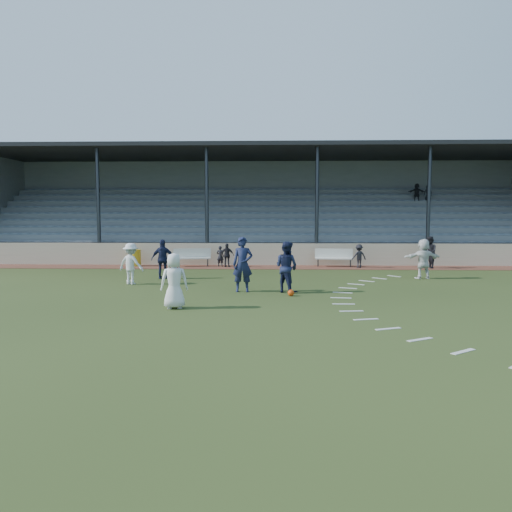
{
  "coord_description": "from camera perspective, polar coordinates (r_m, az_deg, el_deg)",
  "views": [
    {
      "loc": [
        0.61,
        -15.61,
        2.89
      ],
      "look_at": [
        0.0,
        2.5,
        1.3
      ],
      "focal_mm": 35.0,
      "sensor_mm": 36.0,
      "label": 1
    }
  ],
  "objects": [
    {
      "name": "sub_right",
      "position": [
        26.46,
        11.68,
        0.0
      ],
      "size": [
        0.88,
        0.64,
        1.22
      ],
      "primitive_type": "imported",
      "rotation": [
        0.0,
        0.0,
        3.41
      ],
      "color": "black",
      "rests_on": "cinder_track"
    },
    {
      "name": "ground",
      "position": [
        15.89,
        -0.3,
        -5.46
      ],
      "size": [
        90.0,
        90.0,
        0.0
      ],
      "primitive_type": "plane",
      "color": "#2A3917",
      "rests_on": "ground"
    },
    {
      "name": "player_white_wing",
      "position": [
        20.64,
        -14.1,
        -0.86
      ],
      "size": [
        1.21,
        0.9,
        1.66
      ],
      "primitive_type": "imported",
      "rotation": [
        0.0,
        0.0,
        2.84
      ],
      "color": "silver",
      "rests_on": "ground"
    },
    {
      "name": "bench_left",
      "position": [
        26.83,
        -7.33,
        0.04
      ],
      "size": [
        2.04,
        0.85,
        0.95
      ],
      "rotation": [
        0.0,
        0.0,
        0.2
      ],
      "color": "silver",
      "rests_on": "cinder_track"
    },
    {
      "name": "official",
      "position": [
        27.18,
        19.23,
        0.41
      ],
      "size": [
        0.69,
        0.85,
        1.65
      ],
      "primitive_type": "imported",
      "rotation": [
        0.0,
        0.0,
        4.79
      ],
      "color": "black",
      "rests_on": "cinder_track"
    },
    {
      "name": "grandstand",
      "position": [
        31.89,
        0.84,
        3.77
      ],
      "size": [
        34.6,
        9.0,
        6.61
      ],
      "color": "gray",
      "rests_on": "ground"
    },
    {
      "name": "penalty_arc",
      "position": [
        16.26,
        14.43,
        -5.36
      ],
      "size": [
        3.89,
        14.63,
        0.01
      ],
      "color": "silver",
      "rests_on": "ground"
    },
    {
      "name": "sub_left_near",
      "position": [
        26.57,
        -4.11,
        -0.02
      ],
      "size": [
        0.45,
        0.34,
        1.09
      ],
      "primitive_type": "imported",
      "rotation": [
        0.0,
        0.0,
        2.92
      ],
      "color": "black",
      "rests_on": "cinder_track"
    },
    {
      "name": "player_navy_lead",
      "position": [
        18.12,
        -1.53,
        -0.97
      ],
      "size": [
        0.74,
        0.5,
        2.0
      ],
      "primitive_type": "imported",
      "rotation": [
        0.0,
        0.0,
        0.02
      ],
      "color": "#151B3A",
      "rests_on": "ground"
    },
    {
      "name": "retaining_wall",
      "position": [
        27.26,
        0.64,
        0.19
      ],
      "size": [
        34.0,
        0.18,
        1.2
      ],
      "primitive_type": "cube",
      "color": "#C6B598",
      "rests_on": "ground"
    },
    {
      "name": "sub_left_far",
      "position": [
        26.29,
        -3.31,
        0.09
      ],
      "size": [
        0.74,
        0.34,
        1.24
      ],
      "primitive_type": "imported",
      "rotation": [
        0.0,
        0.0,
        3.08
      ],
      "color": "black",
      "rests_on": "cinder_track"
    },
    {
      "name": "football",
      "position": [
        17.33,
        4.01,
        -4.22
      ],
      "size": [
        0.22,
        0.22,
        0.22
      ],
      "primitive_type": "sphere",
      "color": "#D0400C",
      "rests_on": "ground"
    },
    {
      "name": "trash_bin",
      "position": [
        27.52,
        -13.59,
        -0.2
      ],
      "size": [
        0.55,
        0.55,
        0.88
      ],
      "primitive_type": "cylinder",
      "color": "gold",
      "rests_on": "cinder_track"
    },
    {
      "name": "player_navy_mid",
      "position": [
        18.02,
        3.5,
        -1.26
      ],
      "size": [
        1.14,
        1.11,
        1.85
      ],
      "primitive_type": "imported",
      "rotation": [
        0.0,
        0.0,
        2.47
      ],
      "color": "#151B3A",
      "rests_on": "ground"
    },
    {
      "name": "player_white_lead",
      "position": [
        15.17,
        -9.34,
        -2.82
      ],
      "size": [
        0.91,
        0.7,
        1.68
      ],
      "primitive_type": "imported",
      "rotation": [
        0.0,
        0.0,
        3.36
      ],
      "color": "silver",
      "rests_on": "ground"
    },
    {
      "name": "bench_right",
      "position": [
        26.78,
        8.9,
        0.01
      ],
      "size": [
        2.02,
        0.58,
        0.95
      ],
      "rotation": [
        0.0,
        0.0,
        -0.07
      ],
      "color": "silver",
      "rests_on": "cinder_track"
    },
    {
      "name": "player_white_back",
      "position": [
        22.92,
        18.57,
        -0.29
      ],
      "size": [
        1.68,
        0.75,
        1.75
      ],
      "primitive_type": "imported",
      "rotation": [
        0.0,
        0.0,
        3.29
      ],
      "color": "silver",
      "rests_on": "ground"
    },
    {
      "name": "player_navy_wing",
      "position": [
        22.07,
        -10.58,
        -0.35
      ],
      "size": [
        1.05,
        0.53,
        1.72
      ],
      "primitive_type": "imported",
      "rotation": [
        0.0,
        0.0,
        3.26
      ],
      "color": "#151B3A",
      "rests_on": "ground"
    },
    {
      "name": "cinder_track",
      "position": [
        26.28,
        0.59,
        -1.28
      ],
      "size": [
        34.0,
        2.0,
        0.02
      ],
      "primitive_type": "cube",
      "color": "brown",
      "rests_on": "ground"
    }
  ]
}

